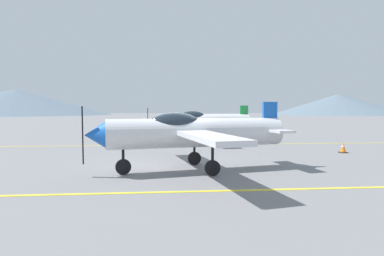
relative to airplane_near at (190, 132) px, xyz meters
name	(u,v)px	position (x,y,z in m)	size (l,w,h in m)	color
ground_plane	(174,166)	(-0.57, 1.06, -1.48)	(400.00, 400.00, 0.00)	slate
apron_line_near	(178,192)	(-0.57, -2.97, -1.48)	(80.00, 0.16, 0.01)	yellow
apron_line_far	(171,145)	(-0.57, 8.44, -1.48)	(80.00, 0.16, 0.01)	yellow
airplane_near	(190,132)	(0.00, 0.00, 0.00)	(7.71, 8.80, 2.64)	silver
airplane_mid	(200,121)	(1.60, 10.72, 0.00)	(7.68, 8.82, 2.64)	silver
car_sedan	(229,125)	(5.29, 18.21, -0.64)	(4.44, 4.15, 1.62)	black
traffic_cone_side	(343,147)	(8.59, 4.09, -1.20)	(0.36, 0.36, 0.59)	black
hill_left	(16,102)	(-69.05, 132.96, 4.32)	(85.12, 85.12, 11.61)	slate
hill_centerleft	(338,105)	(77.38, 121.10, 3.25)	(59.51, 59.51, 9.46)	slate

